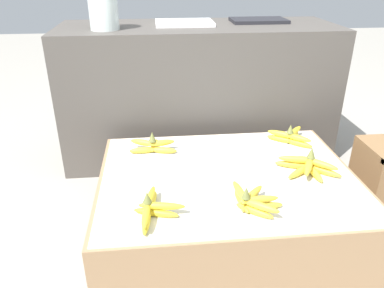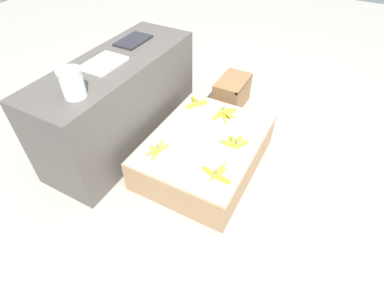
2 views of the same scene
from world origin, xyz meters
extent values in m
plane|color=gray|center=(0.00, 0.00, 0.00)|extent=(10.00, 10.00, 0.00)
cube|color=#997551|center=(0.00, 0.00, 0.13)|extent=(1.02, 0.78, 0.26)
cube|color=silver|center=(0.00, 0.00, 0.27)|extent=(0.99, 0.76, 0.00)
cube|color=#4C4742|center=(-0.03, 0.75, 0.37)|extent=(1.46, 0.52, 0.73)
ellipsoid|color=yellow|center=(-0.32, -0.27, 0.28)|extent=(0.04, 0.16, 0.03)
ellipsoid|color=yellow|center=(-0.29, -0.24, 0.28)|extent=(0.16, 0.07, 0.03)
ellipsoid|color=yellow|center=(-0.30, -0.19, 0.28)|extent=(0.06, 0.16, 0.03)
ellipsoid|color=yellow|center=(-0.32, -0.28, 0.31)|extent=(0.04, 0.16, 0.03)
ellipsoid|color=yellow|center=(-0.27, -0.24, 0.31)|extent=(0.16, 0.05, 0.03)
ellipsoid|color=yellow|center=(-0.31, -0.19, 0.31)|extent=(0.05, 0.16, 0.03)
cone|color=olive|center=(-0.31, -0.23, 0.34)|extent=(0.03, 0.03, 0.04)
ellipsoid|color=gold|center=(0.04, -0.26, 0.28)|extent=(0.12, 0.11, 0.03)
ellipsoid|color=gold|center=(0.08, -0.24, 0.28)|extent=(0.14, 0.03, 0.03)
ellipsoid|color=gold|center=(0.04, -0.21, 0.28)|extent=(0.10, 0.12, 0.03)
ellipsoid|color=gold|center=(0.01, -0.20, 0.28)|extent=(0.04, 0.14, 0.03)
ellipsoid|color=gold|center=(0.05, -0.27, 0.31)|extent=(0.12, 0.10, 0.03)
ellipsoid|color=gold|center=(0.06, -0.24, 0.31)|extent=(0.14, 0.04, 0.03)
ellipsoid|color=gold|center=(0.04, -0.21, 0.31)|extent=(0.11, 0.12, 0.03)
ellipsoid|color=gold|center=(0.01, -0.18, 0.31)|extent=(0.04, 0.14, 0.03)
cone|color=olive|center=(0.01, -0.24, 0.34)|extent=(0.03, 0.03, 0.04)
ellipsoid|color=gold|center=(0.28, 0.02, 0.28)|extent=(0.17, 0.08, 0.03)
ellipsoid|color=gold|center=(0.29, -0.03, 0.28)|extent=(0.15, 0.12, 0.03)
ellipsoid|color=gold|center=(0.33, -0.03, 0.28)|extent=(0.04, 0.17, 0.03)
ellipsoid|color=gold|center=(0.37, -0.03, 0.28)|extent=(0.14, 0.13, 0.03)
ellipsoid|color=gold|center=(0.29, 0.01, 0.31)|extent=(0.17, 0.08, 0.03)
ellipsoid|color=gold|center=(0.31, -0.03, 0.31)|extent=(0.10, 0.16, 0.03)
ellipsoid|color=gold|center=(0.35, -0.02, 0.31)|extent=(0.14, 0.14, 0.03)
cone|color=olive|center=(0.33, 0.00, 0.35)|extent=(0.03, 0.03, 0.05)
ellipsoid|color=gold|center=(-0.25, 0.21, 0.28)|extent=(0.12, 0.05, 0.03)
ellipsoid|color=gold|center=(-0.29, 0.26, 0.28)|extent=(0.05, 0.12, 0.03)
ellipsoid|color=gold|center=(-0.34, 0.22, 0.28)|extent=(0.12, 0.03, 0.03)
ellipsoid|color=gold|center=(-0.26, 0.23, 0.31)|extent=(0.12, 0.05, 0.03)
ellipsoid|color=gold|center=(-0.34, 0.24, 0.31)|extent=(0.12, 0.07, 0.03)
cone|color=olive|center=(-0.29, 0.22, 0.34)|extent=(0.03, 0.03, 0.04)
ellipsoid|color=yellow|center=(0.37, 0.22, 0.28)|extent=(0.12, 0.11, 0.03)
ellipsoid|color=yellow|center=(0.36, 0.28, 0.28)|extent=(0.11, 0.12, 0.03)
ellipsoid|color=yellow|center=(0.30, 0.27, 0.28)|extent=(0.12, 0.10, 0.03)
ellipsoid|color=yellow|center=(0.36, 0.22, 0.31)|extent=(0.12, 0.11, 0.03)
ellipsoid|color=yellow|center=(0.37, 0.29, 0.31)|extent=(0.11, 0.12, 0.03)
ellipsoid|color=yellow|center=(0.30, 0.27, 0.31)|extent=(0.12, 0.10, 0.03)
cone|color=olive|center=(0.33, 0.25, 0.34)|extent=(0.03, 0.03, 0.04)
cylinder|color=silver|center=(-0.50, 0.64, 0.81)|extent=(0.14, 0.14, 0.16)
cube|color=white|center=(-0.10, 0.77, 0.74)|extent=(0.30, 0.22, 0.02)
cube|color=#232328|center=(0.30, 0.81, 0.74)|extent=(0.30, 0.19, 0.02)
camera|label=1|loc=(-0.27, -1.26, 1.03)|focal=35.00mm
camera|label=2|loc=(-1.52, -0.71, 1.74)|focal=28.00mm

